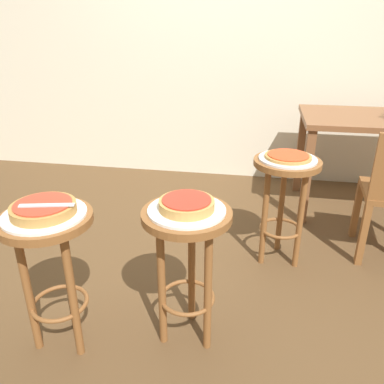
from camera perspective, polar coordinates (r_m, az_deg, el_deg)
The scene contains 13 objects.
ground_plane at distance 2.49m, azimuth 0.92°, elevation -10.74°, with size 6.00×6.00×0.00m, color brown.
back_wall at distance 3.68m, azimuth 5.61°, elevation 25.19°, with size 6.00×0.10×3.00m, color beige.
stool_foreground at distance 1.80m, azimuth -19.98°, elevation -8.21°, with size 0.39×0.39×0.67m.
serving_plate_foreground at distance 1.72m, azimuth -20.82°, elevation -3.11°, with size 0.34×0.34×0.01m, color white.
pizza_foreground at distance 1.70m, azimuth -20.96°, elevation -2.26°, with size 0.26×0.26×0.05m.
stool_middle at distance 1.73m, azimuth -0.75°, elevation -8.01°, with size 0.39×0.39×0.67m.
serving_plate_middle at distance 1.64m, azimuth -0.78°, elevation -2.69°, with size 0.33×0.33×0.01m, color white.
pizza_middle at distance 1.63m, azimuth -0.79°, elevation -1.80°, with size 0.24×0.24×0.05m.
stool_leftside at distance 2.38m, azimuth 13.45°, elevation 0.66°, with size 0.39×0.39×0.67m.
serving_plate_leftside at distance 2.32m, azimuth 13.87°, elevation 4.74°, with size 0.33×0.33×0.01m, color silver.
pizza_leftside at distance 2.31m, azimuth 13.91°, elevation 5.11°, with size 0.27×0.27×0.02m.
dining_table at distance 3.25m, azimuth 25.24°, elevation 8.02°, with size 1.08×0.72×0.76m.
pizza_server_knife at distance 1.66m, azimuth -20.53°, elevation -1.83°, with size 0.22×0.02×0.01m, color silver.
Camera 1 is at (0.32, -2.02, 1.42)m, focal length 36.37 mm.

